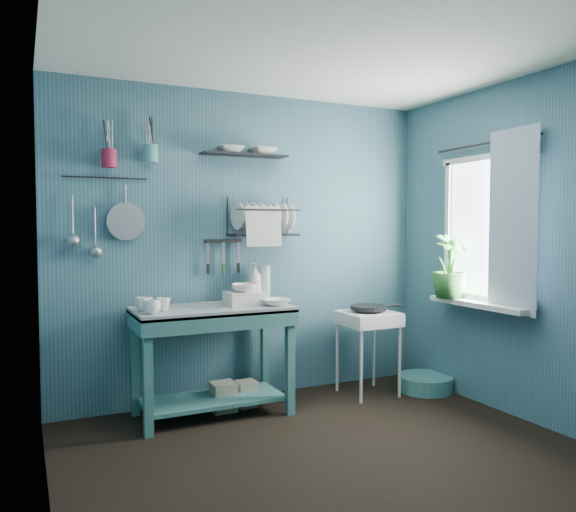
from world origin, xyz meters
name	(u,v)px	position (x,y,z in m)	size (l,w,h in m)	color
floor	(341,463)	(0.00, 0.00, 0.00)	(3.20, 3.20, 0.00)	black
ceiling	(344,38)	(0.00, 0.00, 2.50)	(3.20, 3.20, 0.00)	silver
wall_back	(249,246)	(0.00, 1.50, 1.25)	(3.20, 3.20, 0.00)	#325867
wall_front	(567,274)	(0.00, -1.50, 1.25)	(3.20, 3.20, 0.00)	#325867
wall_left	(46,262)	(-1.60, 0.00, 1.25)	(3.00, 3.00, 0.00)	#325867
wall_right	(537,250)	(1.60, 0.00, 1.25)	(3.00, 3.00, 0.00)	#325867
work_counter	(213,361)	(-0.43, 1.16, 0.41)	(1.16, 0.58, 0.82)	#316764
mug_left	(152,307)	(-0.91, 1.00, 0.87)	(0.12, 0.12, 0.10)	white
mug_mid	(163,304)	(-0.81, 1.10, 0.87)	(0.10, 0.10, 0.09)	white
mug_right	(144,304)	(-0.93, 1.16, 0.87)	(0.12, 0.12, 0.10)	white
wash_tub	(245,298)	(-0.18, 1.14, 0.87)	(0.28, 0.22, 0.10)	silver
tub_bowl	(245,288)	(-0.18, 1.14, 0.95)	(0.20, 0.20, 0.06)	white
soap_bottle	(254,282)	(-0.01, 1.36, 0.97)	(0.12, 0.12, 0.30)	silver
water_bottle	(265,282)	(0.09, 1.38, 0.96)	(0.09, 0.09, 0.28)	#AEB7C1
counter_bowl	(276,302)	(0.02, 1.01, 0.85)	(0.22, 0.22, 0.05)	white
hotplate_stand	(368,353)	(0.92, 1.10, 0.35)	(0.44, 0.44, 0.70)	silver
frying_pan	(368,307)	(0.92, 1.10, 0.74)	(0.30, 0.30, 0.04)	black
knife_strip	(223,241)	(-0.24, 1.47, 1.30)	(0.32, 0.02, 0.03)	black
dish_rack	(263,216)	(0.07, 1.37, 1.50)	(0.55, 0.24, 0.32)	black
upper_shelf	(245,155)	(-0.07, 1.40, 1.99)	(0.70, 0.18, 0.01)	black
shelf_bowl_left	(231,141)	(-0.19, 1.40, 2.09)	(0.21, 0.21, 0.05)	white
shelf_bowl_right	(263,143)	(0.08, 1.40, 2.09)	(0.22, 0.22, 0.05)	white
utensil_cup_magenta	(109,158)	(-1.11, 1.42, 1.91)	(0.11, 0.11, 0.13)	maroon
utensil_cup_teal	(150,154)	(-0.82, 1.42, 1.96)	(0.11, 0.11, 0.13)	teal
colander	(126,221)	(-1.00, 1.45, 1.45)	(0.28, 0.28, 0.03)	#95979C
ladle_outer	(72,217)	(-1.37, 1.46, 1.49)	(0.01, 0.01, 0.30)	#95979C
ladle_inner	(95,228)	(-1.21, 1.46, 1.40)	(0.01, 0.01, 0.30)	#95979C
hook_rail	(105,178)	(-1.14, 1.47, 1.77)	(0.01, 0.01, 0.60)	black
window_glass	(488,228)	(1.59, 0.45, 1.40)	(1.10, 1.10, 0.00)	white
windowsill	(478,304)	(1.50, 0.45, 0.81)	(0.16, 0.95, 0.04)	silver
curtain	(512,222)	(1.52, 0.15, 1.45)	(1.35, 1.35, 0.00)	silver
curtain_rod	(485,144)	(1.54, 0.45, 2.05)	(0.02, 0.02, 1.05)	black
potted_plant	(449,266)	(1.45, 0.73, 1.09)	(0.29, 0.29, 0.52)	#266028
storage_tin_large	(223,397)	(-0.33, 1.21, 0.11)	(0.18, 0.18, 0.22)	gray
storage_tin_small	(246,394)	(-0.13, 1.24, 0.10)	(0.15, 0.15, 0.20)	gray
floor_basin	(425,383)	(1.42, 0.97, 0.07)	(0.47, 0.47, 0.13)	teal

